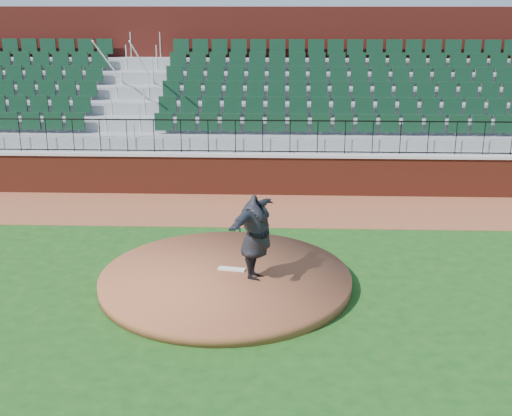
{
  "coord_description": "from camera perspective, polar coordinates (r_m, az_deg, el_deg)",
  "views": [
    {
      "loc": [
        0.53,
        -12.71,
        5.88
      ],
      "look_at": [
        0.0,
        1.5,
        1.3
      ],
      "focal_mm": 46.4,
      "sensor_mm": 36.0,
      "label": 1
    }
  ],
  "objects": [
    {
      "name": "pitchers_mound",
      "position": [
        14.14,
        -2.64,
        -6.19
      ],
      "size": [
        5.33,
        5.33,
        0.25
      ],
      "primitive_type": "cylinder",
      "color": "brown",
      "rests_on": "ground"
    },
    {
      "name": "concourse_wall",
      "position": [
        25.44,
        0.93,
        10.78
      ],
      "size": [
        34.0,
        0.5,
        5.5
      ],
      "primitive_type": "cube",
      "color": "maroon",
      "rests_on": "ground"
    },
    {
      "name": "seating_stands",
      "position": [
        22.73,
        0.77,
        8.78
      ],
      "size": [
        34.0,
        5.1,
        4.6
      ],
      "primitive_type": null,
      "color": "gray",
      "rests_on": "ground"
    },
    {
      "name": "warning_track",
      "position": [
        19.05,
        0.43,
        -0.11
      ],
      "size": [
        34.0,
        3.2,
        0.01
      ],
      "primitive_type": "cube",
      "color": "brown",
      "rests_on": "ground"
    },
    {
      "name": "pitching_rubber",
      "position": [
        14.29,
        -2.11,
        -5.28
      ],
      "size": [
        0.6,
        0.24,
        0.04
      ],
      "primitive_type": "cube",
      "rotation": [
        0.0,
        0.0,
        -0.17
      ],
      "color": "white",
      "rests_on": "pitchers_mound"
    },
    {
      "name": "ground",
      "position": [
        14.02,
        -0.23,
        -6.95
      ],
      "size": [
        90.0,
        90.0,
        0.0
      ],
      "primitive_type": "plane",
      "color": "#174313",
      "rests_on": "ground"
    },
    {
      "name": "wall_cap",
      "position": [
        20.26,
        0.58,
        4.63
      ],
      "size": [
        34.0,
        0.45,
        0.1
      ],
      "primitive_type": "cube",
      "color": "#B7B7B7",
      "rests_on": "field_wall"
    },
    {
      "name": "wall_railing",
      "position": [
        20.14,
        0.58,
        6.16
      ],
      "size": [
        34.0,
        0.05,
        1.0
      ],
      "primitive_type": null,
      "color": "black",
      "rests_on": "wall_cap"
    },
    {
      "name": "pitcher",
      "position": [
        13.56,
        -0.03,
        -2.53
      ],
      "size": [
        1.26,
        2.31,
        1.81
      ],
      "primitive_type": "imported",
      "rotation": [
        0.0,
        0.0,
        1.26
      ],
      "color": "black",
      "rests_on": "pitchers_mound"
    },
    {
      "name": "field_wall",
      "position": [
        20.41,
        0.57,
        2.86
      ],
      "size": [
        34.0,
        0.35,
        1.2
      ],
      "primitive_type": "cube",
      "color": "maroon",
      "rests_on": "ground"
    }
  ]
}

